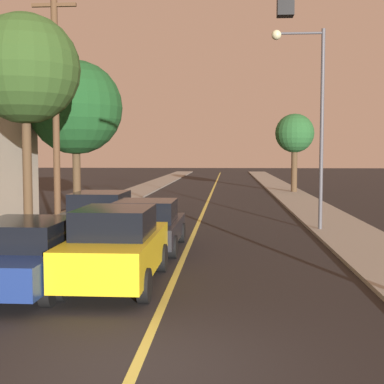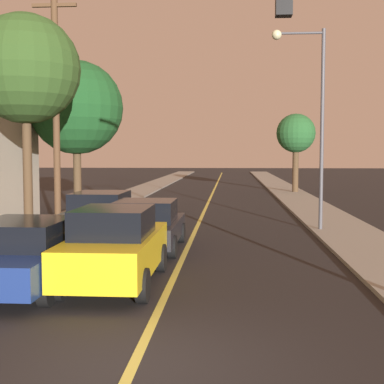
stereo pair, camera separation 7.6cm
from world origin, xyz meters
name	(u,v)px [view 1 (the left image)]	position (x,y,z in m)	size (l,w,h in m)	color
ground_plane	(135,370)	(0.00, 0.00, 0.00)	(200.00, 200.00, 0.00)	black
road_surface	(213,190)	(0.00, 36.00, 0.01)	(8.64, 80.00, 0.01)	black
sidewalk_left	(145,189)	(-5.57, 36.00, 0.06)	(2.50, 80.00, 0.12)	gray
sidewalk_right	(283,189)	(5.57, 36.00, 0.06)	(2.50, 80.00, 0.12)	gray
car_near_lane_front	(117,246)	(-1.21, 4.58, 0.88)	(1.88, 4.47, 1.75)	gold
car_near_lane_second	(147,225)	(-1.21, 9.01, 0.77)	(2.07, 4.31, 1.52)	black
car_outer_lane_front	(28,253)	(-3.11, 4.30, 0.77)	(2.11, 4.88, 1.50)	navy
car_outer_lane_second	(102,215)	(-3.11, 11.08, 0.80)	(2.06, 5.00, 1.61)	#474C51
traffic_signal_mast	(360,65)	(3.79, 3.76, 4.65)	(4.41, 0.42, 6.78)	#47474C
streetlamp_right	(310,102)	(4.23, 13.08, 4.81)	(1.94, 0.36, 7.33)	#47474C
utility_pole_left	(56,107)	(-4.92, 11.89, 4.60)	(1.60, 0.24, 8.63)	#513823
tree_left_near	(25,70)	(-5.86, 11.51, 5.85)	(3.83, 3.83, 7.68)	#4C3823
tree_left_far	(76,108)	(-5.85, 17.61, 5.04)	(4.34, 4.34, 7.10)	#4C3823
tree_right_near	(295,134)	(6.05, 32.58, 4.33)	(2.83, 2.83, 5.69)	#4C3823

